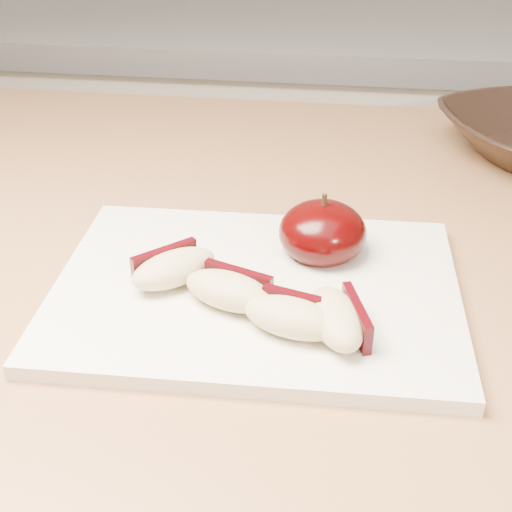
# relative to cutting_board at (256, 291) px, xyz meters

# --- Properties ---
(back_cabinet) EXTENTS (2.40, 0.62, 0.94)m
(back_cabinet) POSITION_rel_cutting_board_xyz_m (-0.05, 0.81, -0.44)
(back_cabinet) COLOR silver
(back_cabinet) RESTS_ON ground
(cutting_board) EXTENTS (0.30, 0.23, 0.01)m
(cutting_board) POSITION_rel_cutting_board_xyz_m (0.00, 0.00, 0.00)
(cutting_board) COLOR silver
(cutting_board) RESTS_ON island_counter
(apple_half) EXTENTS (0.07, 0.07, 0.06)m
(apple_half) POSITION_rel_cutting_board_xyz_m (0.05, 0.05, 0.02)
(apple_half) COLOR black
(apple_half) RESTS_ON cutting_board
(apple_wedge_a) EXTENTS (0.07, 0.07, 0.02)m
(apple_wedge_a) POSITION_rel_cutting_board_xyz_m (-0.06, -0.00, 0.02)
(apple_wedge_a) COLOR tan
(apple_wedge_a) RESTS_ON cutting_board
(apple_wedge_b) EXTENTS (0.07, 0.05, 0.02)m
(apple_wedge_b) POSITION_rel_cutting_board_xyz_m (-0.01, -0.03, 0.02)
(apple_wedge_b) COLOR tan
(apple_wedge_b) RESTS_ON cutting_board
(apple_wedge_c) EXTENTS (0.07, 0.05, 0.02)m
(apple_wedge_c) POSITION_rel_cutting_board_xyz_m (0.03, -0.05, 0.02)
(apple_wedge_c) COLOR tan
(apple_wedge_c) RESTS_ON cutting_board
(apple_wedge_d) EXTENTS (0.05, 0.07, 0.02)m
(apple_wedge_d) POSITION_rel_cutting_board_xyz_m (0.06, -0.05, 0.02)
(apple_wedge_d) COLOR tan
(apple_wedge_d) RESTS_ON cutting_board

